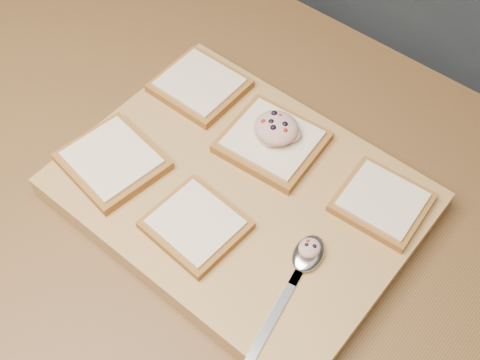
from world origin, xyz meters
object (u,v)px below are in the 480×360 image
at_px(cutting_board, 240,194).
at_px(tuna_salad_dollop, 276,128).
at_px(bread_far_center, 272,142).
at_px(spoon, 304,262).

distance_m(cutting_board, tuna_salad_dollop, 0.10).
relative_size(cutting_board, tuna_salad_dollop, 7.32).
height_order(cutting_board, tuna_salad_dollop, tuna_salad_dollop).
bearing_deg(bread_far_center, cutting_board, -83.07).
bearing_deg(cutting_board, tuna_salad_dollop, 96.05).
xyz_separation_m(tuna_salad_dollop, spoon, (0.14, -0.13, -0.03)).
distance_m(cutting_board, spoon, 0.14).
distance_m(cutting_board, bread_far_center, 0.09).
height_order(bread_far_center, tuna_salad_dollop, tuna_salad_dollop).
xyz_separation_m(cutting_board, bread_far_center, (-0.01, 0.08, 0.03)).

